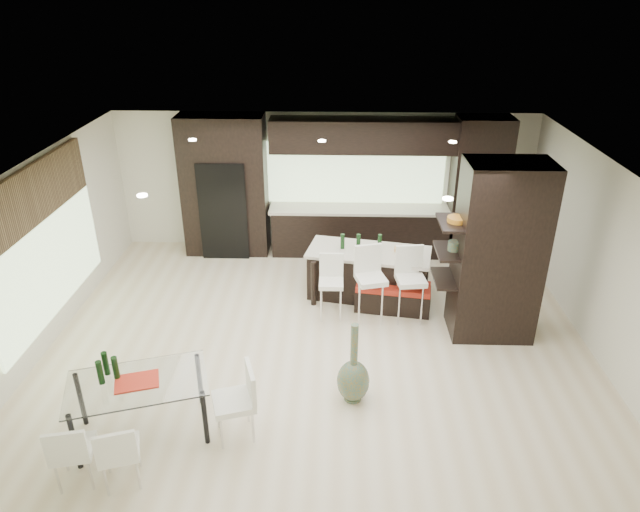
{
  "coord_description": "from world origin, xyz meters",
  "views": [
    {
      "loc": [
        0.24,
        -7.13,
        4.93
      ],
      "look_at": [
        0.0,
        0.6,
        1.15
      ],
      "focal_mm": 32.0,
      "sensor_mm": 36.0,
      "label": 1
    }
  ],
  "objects_px": {
    "dining_table": "(141,408)",
    "kitchen_island": "(368,274)",
    "chair_near": "(120,454)",
    "chair_far": "(74,453)",
    "chair_end": "(234,406)",
    "stool_left": "(331,294)",
    "stool_right": "(410,292)",
    "bench": "(393,297)",
    "floor_vase": "(354,363)",
    "stool_mid": "(370,292)"
  },
  "relations": [
    {
      "from": "dining_table",
      "to": "kitchen_island",
      "type": "bearing_deg",
      "value": 32.92
    },
    {
      "from": "kitchen_island",
      "to": "chair_near",
      "type": "bearing_deg",
      "value": -112.94
    },
    {
      "from": "kitchen_island",
      "to": "chair_far",
      "type": "relative_size",
      "value": 2.61
    },
    {
      "from": "chair_end",
      "to": "chair_far",
      "type": "bearing_deg",
      "value": 96.84
    },
    {
      "from": "stool_left",
      "to": "chair_far",
      "type": "xyz_separation_m",
      "value": [
        -2.69,
        -3.41,
        -0.04
      ]
    },
    {
      "from": "stool_left",
      "to": "stool_right",
      "type": "xyz_separation_m",
      "value": [
        1.24,
        -0.03,
        0.06
      ]
    },
    {
      "from": "stool_right",
      "to": "bench",
      "type": "xyz_separation_m",
      "value": [
        -0.23,
        0.3,
        -0.26
      ]
    },
    {
      "from": "chair_far",
      "to": "chair_end",
      "type": "relative_size",
      "value": 0.89
    },
    {
      "from": "chair_near",
      "to": "chair_far",
      "type": "height_order",
      "value": "chair_far"
    },
    {
      "from": "stool_left",
      "to": "stool_right",
      "type": "distance_m",
      "value": 1.24
    },
    {
      "from": "bench",
      "to": "floor_vase",
      "type": "bearing_deg",
      "value": -98.39
    },
    {
      "from": "chair_near",
      "to": "chair_end",
      "type": "relative_size",
      "value": 0.89
    },
    {
      "from": "floor_vase",
      "to": "kitchen_island",
      "type": "bearing_deg",
      "value": 83.53
    },
    {
      "from": "stool_mid",
      "to": "floor_vase",
      "type": "xyz_separation_m",
      "value": [
        -0.31,
        -1.95,
        0.08
      ]
    },
    {
      "from": "kitchen_island",
      "to": "chair_end",
      "type": "xyz_separation_m",
      "value": [
        -1.72,
        -3.4,
        0.01
      ]
    },
    {
      "from": "kitchen_island",
      "to": "stool_left",
      "type": "distance_m",
      "value": 0.95
    },
    {
      "from": "stool_mid",
      "to": "bench",
      "type": "distance_m",
      "value": 0.56
    },
    {
      "from": "stool_right",
      "to": "dining_table",
      "type": "xyz_separation_m",
      "value": [
        -3.43,
        -2.65,
        -0.11
      ]
    },
    {
      "from": "kitchen_island",
      "to": "chair_near",
      "type": "xyz_separation_m",
      "value": [
        -2.82,
        -4.13,
        -0.04
      ]
    },
    {
      "from": "stool_left",
      "to": "stool_mid",
      "type": "distance_m",
      "value": 0.62
    },
    {
      "from": "stool_right",
      "to": "chair_far",
      "type": "distance_m",
      "value": 5.18
    },
    {
      "from": "stool_right",
      "to": "chair_near",
      "type": "distance_m",
      "value": 4.82
    },
    {
      "from": "bench",
      "to": "chair_end",
      "type": "height_order",
      "value": "chair_end"
    },
    {
      "from": "chair_near",
      "to": "bench",
      "type": "bearing_deg",
      "value": 31.02
    },
    {
      "from": "stool_left",
      "to": "bench",
      "type": "relative_size",
      "value": 0.71
    },
    {
      "from": "stool_left",
      "to": "chair_end",
      "type": "height_order",
      "value": "chair_end"
    },
    {
      "from": "stool_left",
      "to": "chair_far",
      "type": "relative_size",
      "value": 1.11
    },
    {
      "from": "floor_vase",
      "to": "dining_table",
      "type": "distance_m",
      "value": 2.61
    },
    {
      "from": "bench",
      "to": "floor_vase",
      "type": "distance_m",
      "value": 2.38
    },
    {
      "from": "bench",
      "to": "chair_near",
      "type": "relative_size",
      "value": 1.58
    },
    {
      "from": "bench",
      "to": "chair_far",
      "type": "height_order",
      "value": "chair_far"
    },
    {
      "from": "bench",
      "to": "dining_table",
      "type": "height_order",
      "value": "dining_table"
    },
    {
      "from": "floor_vase",
      "to": "chair_near",
      "type": "relative_size",
      "value": 1.49
    },
    {
      "from": "chair_end",
      "to": "stool_left",
      "type": "bearing_deg",
      "value": -40.16
    },
    {
      "from": "kitchen_island",
      "to": "stool_right",
      "type": "bearing_deg",
      "value": -39.13
    },
    {
      "from": "stool_left",
      "to": "floor_vase",
      "type": "height_order",
      "value": "floor_vase"
    },
    {
      "from": "stool_left",
      "to": "dining_table",
      "type": "xyz_separation_m",
      "value": [
        -2.2,
        -2.68,
        -0.05
      ]
    },
    {
      "from": "bench",
      "to": "kitchen_island",
      "type": "bearing_deg",
      "value": 139.74
    },
    {
      "from": "stool_left",
      "to": "dining_table",
      "type": "height_order",
      "value": "stool_left"
    },
    {
      "from": "chair_far",
      "to": "chair_near",
      "type": "bearing_deg",
      "value": -12.17
    },
    {
      "from": "stool_left",
      "to": "chair_near",
      "type": "xyz_separation_m",
      "value": [
        -2.2,
        -3.4,
        -0.04
      ]
    },
    {
      "from": "stool_mid",
      "to": "chair_near",
      "type": "distance_m",
      "value": 4.4
    },
    {
      "from": "bench",
      "to": "chair_near",
      "type": "distance_m",
      "value": 4.88
    },
    {
      "from": "stool_right",
      "to": "chair_far",
      "type": "relative_size",
      "value": 1.27
    },
    {
      "from": "bench",
      "to": "chair_end",
      "type": "relative_size",
      "value": 1.4
    },
    {
      "from": "stool_mid",
      "to": "chair_near",
      "type": "height_order",
      "value": "stool_mid"
    },
    {
      "from": "kitchen_island",
      "to": "chair_far",
      "type": "bearing_deg",
      "value": -117.32
    },
    {
      "from": "stool_mid",
      "to": "chair_near",
      "type": "relative_size",
      "value": 1.28
    },
    {
      "from": "kitchen_island",
      "to": "stool_left",
      "type": "relative_size",
      "value": 2.35
    },
    {
      "from": "stool_right",
      "to": "chair_end",
      "type": "relative_size",
      "value": 1.14
    }
  ]
}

